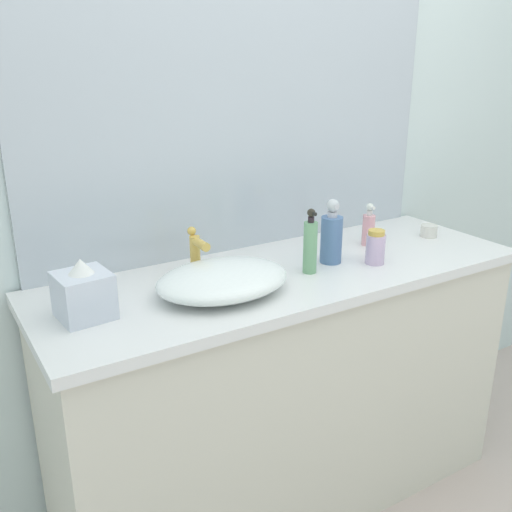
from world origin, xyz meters
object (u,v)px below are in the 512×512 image
at_px(perfume_bottle, 331,236).
at_px(candle_jar, 429,231).
at_px(soap_dispenser, 310,245).
at_px(lotion_bottle, 376,247).
at_px(sink_basin, 223,280).
at_px(spray_can, 369,228).
at_px(tissue_box, 83,293).

distance_m(perfume_bottle, candle_jar, 0.50).
relative_size(soap_dispenser, lotion_bottle, 1.82).
xyz_separation_m(sink_basin, lotion_bottle, (0.55, -0.04, 0.01)).
bearing_deg(spray_can, perfume_bottle, -162.37).
bearing_deg(lotion_bottle, spray_can, 54.89).
relative_size(lotion_bottle, tissue_box, 0.70).
distance_m(lotion_bottle, candle_jar, 0.40).
distance_m(tissue_box, candle_jar, 1.32).
distance_m(sink_basin, spray_can, 0.68).
xyz_separation_m(sink_basin, tissue_box, (-0.39, 0.05, 0.03)).
bearing_deg(lotion_bottle, tissue_box, 174.48).
relative_size(perfume_bottle, candle_jar, 3.41).
bearing_deg(sink_basin, tissue_box, 172.70).
distance_m(perfume_bottle, spray_can, 0.24).
bearing_deg(lotion_bottle, soap_dispenser, 168.85).
bearing_deg(sink_basin, candle_jar, 4.46).
xyz_separation_m(lotion_bottle, perfume_bottle, (-0.12, 0.09, 0.03)).
distance_m(sink_basin, candle_jar, 0.94).
xyz_separation_m(soap_dispenser, tissue_box, (-0.71, 0.04, -0.02)).
relative_size(spray_can, tissue_box, 0.95).
height_order(soap_dispenser, candle_jar, soap_dispenser).
bearing_deg(lotion_bottle, candle_jar, 16.73).
xyz_separation_m(soap_dispenser, spray_can, (0.35, 0.11, -0.03)).
height_order(tissue_box, candle_jar, tissue_box).
height_order(soap_dispenser, lotion_bottle, soap_dispenser).
relative_size(soap_dispenser, candle_jar, 3.31).
distance_m(sink_basin, tissue_box, 0.39).
xyz_separation_m(perfume_bottle, spray_can, (0.23, 0.07, -0.03)).
height_order(lotion_bottle, tissue_box, tissue_box).
relative_size(tissue_box, candle_jar, 2.60).
bearing_deg(soap_dispenser, tissue_box, 176.38).
bearing_deg(spray_can, tissue_box, -176.26).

